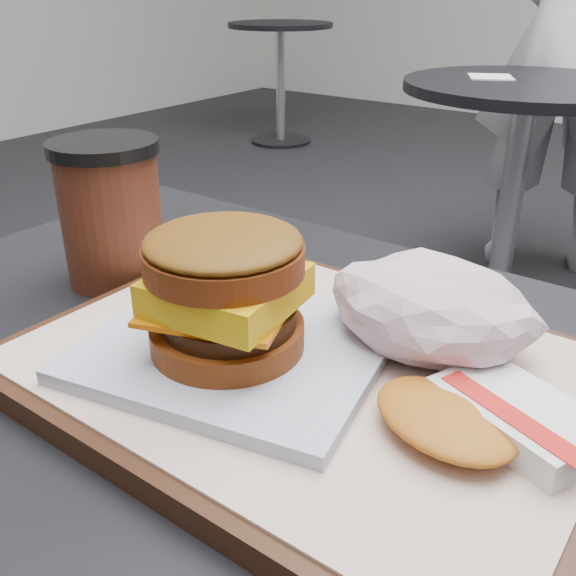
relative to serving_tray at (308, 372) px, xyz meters
The scene contains 9 objects.
serving_tray is the anchor object (origin of this frame).
breakfast_sandwich 0.07m from the serving_tray, 146.82° to the right, with size 0.22×0.21×0.09m.
hash_brown 0.12m from the serving_tray, ahead, with size 0.13×0.12×0.02m.
crumpled_wrapper 0.09m from the serving_tray, 46.91° to the left, with size 0.14×0.11×0.06m, color silver, non-canonical shape.
coffee_cup 0.24m from the serving_tray, behind, with size 0.09×0.09×0.13m.
neighbor_table 1.67m from the serving_tray, 102.71° to the left, with size 0.70×0.70×0.75m.
napkin 1.68m from the serving_tray, 106.47° to the left, with size 0.12×0.12×0.00m, color white.
patron 2.19m from the serving_tray, 100.61° to the left, with size 0.60×0.40×1.66m, color silver.
bg_table_mid 3.98m from the serving_tray, 127.37° to the left, with size 0.66×0.66×0.75m.
Camera 1 is at (0.22, -0.26, 1.02)m, focal length 40.00 mm.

